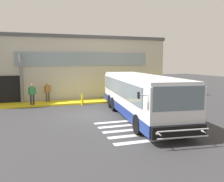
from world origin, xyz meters
TOP-DOWN VIEW (x-y plane):
  - ground_plane at (0.00, 0.00)m, footprint 80.00×90.00m
  - bay_paint_stripes at (2.00, -4.20)m, footprint 4.40×3.96m
  - terminal_building at (-0.67, 11.56)m, footprint 19.89×13.80m
  - boarding_curb at (0.00, 4.80)m, footprint 22.09×2.00m
  - entry_support_column at (-4.49, 5.40)m, footprint 0.28×0.28m
  - bus_main_foreground at (2.94, -1.66)m, footprint 4.11×11.30m
  - passenger_near_column at (-3.70, 4.27)m, footprint 0.58×0.43m
  - passenger_by_doorway at (-2.46, 5.19)m, footprint 0.57×0.32m
  - safety_bollard_yellow at (0.22, 3.60)m, footprint 0.18×0.18m

SIDE VIEW (x-z plane):
  - ground_plane at x=0.00m, z-range -0.02..0.00m
  - bay_paint_stripes at x=2.00m, z-range 0.00..0.01m
  - boarding_curb at x=0.00m, z-range 0.00..0.15m
  - safety_bollard_yellow at x=0.22m, z-range 0.00..0.90m
  - passenger_by_doorway at x=-2.46m, z-range 0.24..1.92m
  - passenger_near_column at x=-3.70m, z-range 0.28..1.95m
  - bus_main_foreground at x=2.94m, z-range -0.02..2.68m
  - entry_support_column at x=-4.49m, z-range 0.15..4.18m
  - terminal_building at x=-0.67m, z-range -0.01..5.97m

